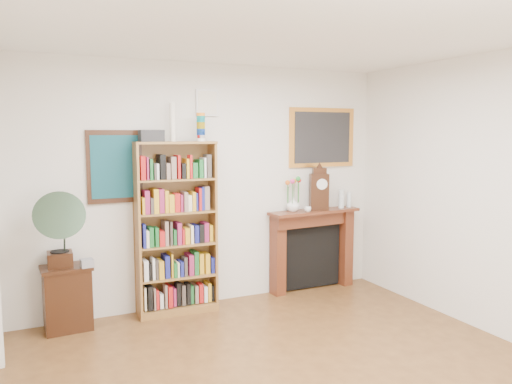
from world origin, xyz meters
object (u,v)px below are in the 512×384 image
teacup (308,209)px  bottle_left (341,199)px  gramophone (59,225)px  cd_stack (87,263)px  side_cabinet (67,298)px  bottle_right (349,200)px  fireplace (312,243)px  bookshelf (176,218)px  mantel_clock (319,190)px  flower_vase (293,205)px

teacup → bottle_left: bearing=8.8°
gramophone → cd_stack: 0.47m
gramophone → bottle_left: size_ratio=3.29×
side_cabinet → bottle_right: size_ratio=3.33×
fireplace → cd_stack: fireplace is taller
fireplace → bookshelf: bearing=178.5°
gramophone → bottle_left: gramophone is taller
mantel_clock → flower_vase: (-0.35, 0.04, -0.17)m
gramophone → bottle_right: 3.57m
bottle_right → bottle_left: bearing=-168.4°
gramophone → mantel_clock: mantel_clock is taller
bottle_left → side_cabinet: bearing=-179.2°
gramophone → cd_stack: gramophone is taller
mantel_clock → teacup: mantel_clock is taller
bookshelf → bottle_left: 2.21m
fireplace → cd_stack: (-2.78, -0.23, 0.10)m
side_cabinet → flower_vase: flower_vase is taller
fireplace → flower_vase: flower_vase is taller
flower_vase → bottle_left: bearing=-2.1°
flower_vase → teacup: size_ratio=2.04×
gramophone → bottle_right: gramophone is taller
side_cabinet → mantel_clock: size_ratio=1.25×
flower_vase → bookshelf: bearing=-177.9°
cd_stack → flower_vase: size_ratio=0.70×
bottle_right → mantel_clock: bearing=-175.3°
fireplace → teacup: bearing=-141.2°
cd_stack → bottle_right: 3.35m
bottle_right → flower_vase: bearing=-179.8°
mantel_clock → bookshelf: bearing=-160.4°
teacup → bottle_right: size_ratio=0.42×
gramophone → bottle_right: bearing=4.1°
teacup → bottle_right: (0.69, 0.11, 0.07)m
side_cabinet → gramophone: size_ratio=0.85×
teacup → bottle_right: bearing=9.3°
side_cabinet → flower_vase: bearing=-1.2°
cd_stack → side_cabinet: bearing=147.7°
side_cabinet → cd_stack: 0.44m
fireplace → teacup: 0.51m
side_cabinet → flower_vase: (2.67, 0.08, 0.79)m
side_cabinet → bottle_right: 3.60m
cd_stack → teacup: bearing=1.9°
mantel_clock → bottle_right: size_ratio=2.66×
side_cabinet → teacup: size_ratio=7.90×
bookshelf → teacup: (1.66, -0.05, 0.00)m
bottle_right → gramophone: bearing=-177.0°
bookshelf → flower_vase: 1.51m
cd_stack → flower_vase: 2.52m
side_cabinet → bottle_left: size_ratio=2.78×
bookshelf → cd_stack: size_ratio=18.39×
fireplace → cd_stack: bearing=-179.6°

